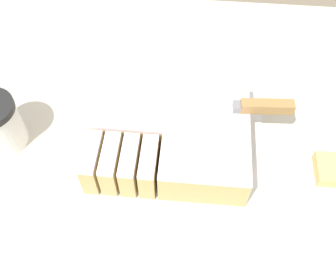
{
  "coord_description": "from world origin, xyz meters",
  "views": [
    {
      "loc": [
        0.09,
        -0.39,
        1.62
      ],
      "look_at": [
        0.05,
        0.05,
        0.99
      ],
      "focal_mm": 42.0,
      "sensor_mm": 36.0,
      "label": 1
    }
  ],
  "objects_px": {
    "cake_board": "(168,147)",
    "cake": "(170,133)",
    "brownie": "(333,170)",
    "knife": "(247,107)"
  },
  "relations": [
    {
      "from": "knife",
      "to": "brownie",
      "type": "xyz_separation_m",
      "value": [
        0.17,
        -0.08,
        -0.08
      ]
    },
    {
      "from": "knife",
      "to": "cake_board",
      "type": "bearing_deg",
      "value": 13.15
    },
    {
      "from": "cake_board",
      "to": "brownie",
      "type": "relative_size",
      "value": 5.84
    },
    {
      "from": "cake_board",
      "to": "brownie",
      "type": "height_order",
      "value": "brownie"
    },
    {
      "from": "cake",
      "to": "knife",
      "type": "distance_m",
      "value": 0.16
    },
    {
      "from": "knife",
      "to": "brownie",
      "type": "relative_size",
      "value": 4.99
    },
    {
      "from": "cake",
      "to": "brownie",
      "type": "xyz_separation_m",
      "value": [
        0.32,
        -0.04,
        -0.03
      ]
    },
    {
      "from": "cake",
      "to": "brownie",
      "type": "height_order",
      "value": "cake"
    },
    {
      "from": "cake",
      "to": "knife",
      "type": "height_order",
      "value": "knife"
    },
    {
      "from": "cake_board",
      "to": "cake",
      "type": "xyz_separation_m",
      "value": [
        0.0,
        0.0,
        0.04
      ]
    }
  ]
}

